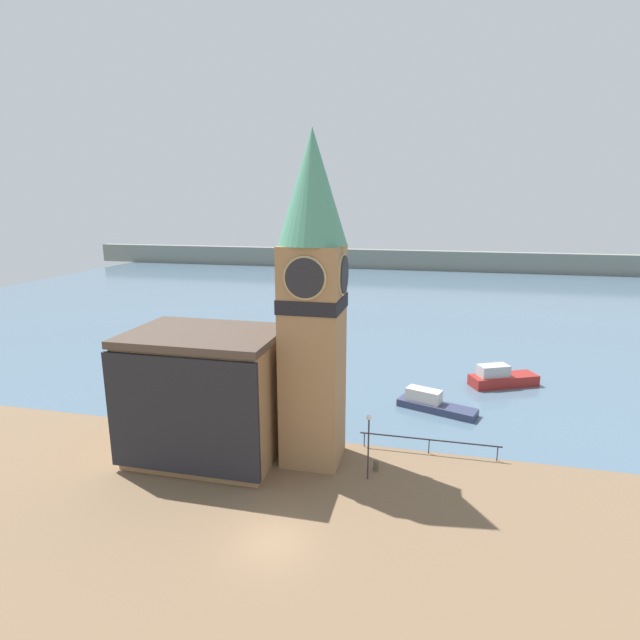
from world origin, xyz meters
The scene contains 10 objects.
ground_plane centered at (0.00, 0.00, 0.00)m, with size 160.00×160.00×0.00m, color brown.
water centered at (0.00, 71.69, 0.00)m, with size 160.00×120.00×0.00m.
far_shoreline centered at (0.00, 111.69, 2.50)m, with size 180.00×3.00×5.00m.
pier_railing centered at (7.78, 11.44, 0.95)m, with size 9.73×0.08×1.09m.
clock_tower centered at (0.04, 8.98, 11.48)m, with size 4.35×4.35×21.61m.
pier_building centered at (-7.23, 7.83, 4.44)m, with size 10.16×7.36×8.84m.
boat_near centered at (7.91, 19.23, 0.61)m, with size 6.82×3.94×1.70m.
boat_far centered at (14.26, 26.66, 0.78)m, with size 6.75×4.67×2.13m.
mooring_bollard_near centered at (4.45, 8.32, 0.41)m, with size 0.36×0.36×0.76m.
lamp_post centered at (4.05, 7.17, 3.02)m, with size 0.32×0.32×4.38m.
Camera 1 is at (7.59, -21.43, 17.21)m, focal length 28.00 mm.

